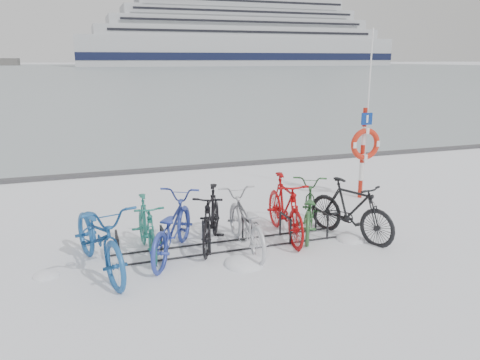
% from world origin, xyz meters
% --- Properties ---
extents(ground, '(900.00, 900.00, 0.00)m').
position_xyz_m(ground, '(0.00, 0.00, 0.00)').
color(ground, white).
rests_on(ground, ground).
extents(ice_sheet, '(400.00, 298.00, 0.02)m').
position_xyz_m(ice_sheet, '(0.00, 155.00, 0.01)').
color(ice_sheet, '#99A6AD').
rests_on(ice_sheet, ground).
extents(quay_edge, '(400.00, 0.25, 0.10)m').
position_xyz_m(quay_edge, '(0.00, 5.90, 0.05)').
color(quay_edge, '#3F3F42').
rests_on(quay_edge, ground).
extents(bike_rack, '(4.00, 0.48, 0.46)m').
position_xyz_m(bike_rack, '(0.00, 0.00, 0.18)').
color(bike_rack, black).
rests_on(bike_rack, ground).
extents(lifebuoy_station, '(0.72, 0.22, 3.75)m').
position_xyz_m(lifebuoy_station, '(3.79, 1.77, 1.26)').
color(lifebuoy_station, '#AB1B0D').
rests_on(lifebuoy_station, ground).
extents(cruise_ferry, '(145.84, 27.49, 47.92)m').
position_xyz_m(cruise_ferry, '(69.17, 205.60, 13.05)').
color(cruise_ferry, silver).
rests_on(cruise_ferry, ground).
extents(bike_0, '(1.30, 2.32, 1.15)m').
position_xyz_m(bike_0, '(-2.07, -0.23, 0.58)').
color(bike_0, '#1D5598').
rests_on(bike_0, ground).
extents(bike_1, '(0.51, 1.64, 0.98)m').
position_xyz_m(bike_1, '(-1.31, 0.18, 0.49)').
color(bike_1, '#206D5F').
rests_on(bike_1, ground).
extents(bike_2, '(1.52, 2.05, 1.03)m').
position_xyz_m(bike_2, '(-0.94, -0.00, 0.51)').
color(bike_2, '#2C3E9E').
rests_on(bike_2, ground).
extents(bike_3, '(1.14, 1.77, 1.03)m').
position_xyz_m(bike_3, '(-0.21, 0.21, 0.52)').
color(bike_3, black).
rests_on(bike_3, ground).
extents(bike_4, '(0.71, 1.91, 0.99)m').
position_xyz_m(bike_4, '(0.29, -0.13, 0.50)').
color(bike_4, '#BBBDC3').
rests_on(bike_4, ground).
extents(bike_5, '(0.71, 1.95, 1.14)m').
position_xyz_m(bike_5, '(1.14, 0.16, 0.57)').
color(bike_5, '#A20A0B').
rests_on(bike_5, ground).
extents(bike_6, '(1.43, 1.92, 0.96)m').
position_xyz_m(bike_6, '(1.64, 0.24, 0.48)').
color(bike_6, '#2C5E2F').
rests_on(bike_6, ground).
extents(bike_7, '(1.15, 1.86, 1.08)m').
position_xyz_m(bike_7, '(2.24, -0.24, 0.54)').
color(bike_7, black).
rests_on(bike_7, ground).
extents(snow_drifts, '(5.51, 1.93, 0.23)m').
position_xyz_m(snow_drifts, '(0.18, -0.32, 0.00)').
color(snow_drifts, white).
rests_on(snow_drifts, ground).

